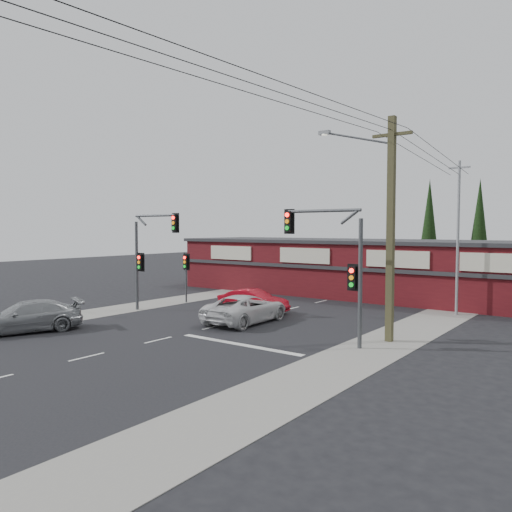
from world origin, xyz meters
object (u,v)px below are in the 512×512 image
Objects in this scene: white_suv at (246,309)px; silver_suv at (26,317)px; red_sedan at (253,301)px; shop_building at (342,266)px; utility_pole at (388,221)px.

white_suv is 11.01m from silver_suv.
silver_suv is 1.22× the size of red_sedan.
shop_building reaches higher than silver_suv.
red_sedan is at bearing -90.08° from shop_building.
silver_suv is at bearing -149.85° from utility_pole.
white_suv is at bearing 71.78° from silver_suv.
shop_building reaches higher than red_sedan.
white_suv is 1.27× the size of red_sedan.
shop_building is 17.15m from utility_pole.
red_sedan is 0.43× the size of utility_pole.
shop_building is (5.56, 22.66, 1.38)m from silver_suv.
utility_pole is (9.37, -2.46, 4.69)m from red_sedan.
silver_suv is 12.43m from red_sedan.
white_suv is at bearing -178.27° from utility_pole.
silver_suv reaches higher than red_sedan.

